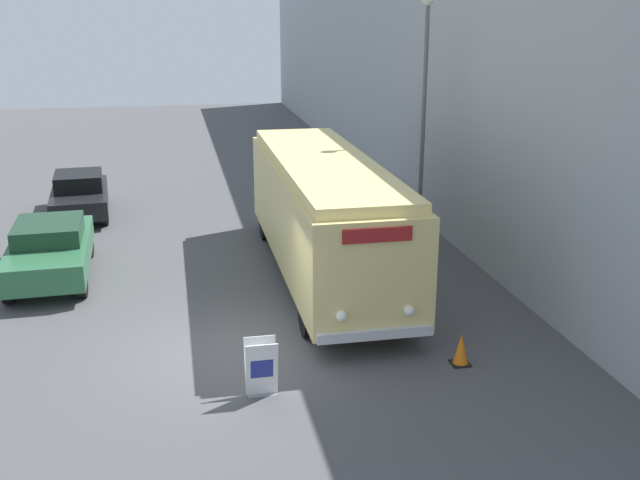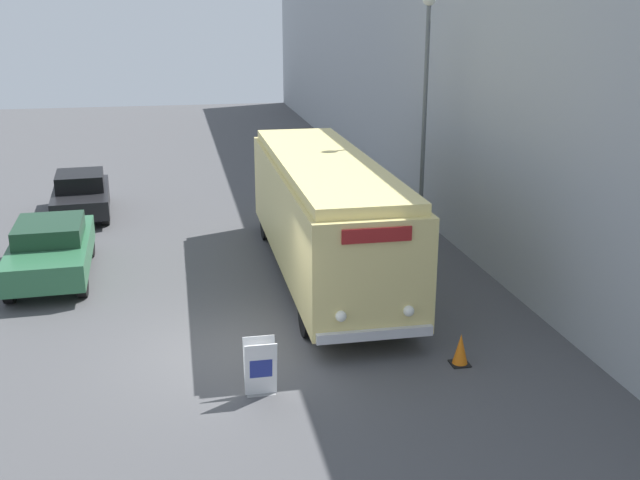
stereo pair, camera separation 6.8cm
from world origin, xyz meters
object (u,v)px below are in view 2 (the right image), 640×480
at_px(vintage_bus, 325,211).
at_px(parked_car_near, 51,249).
at_px(streetlamp, 426,89).
at_px(traffic_cone, 461,350).
at_px(sign_board, 260,368).
at_px(parked_car_mid, 81,194).

distance_m(vintage_bus, parked_car_near, 7.04).
height_order(streetlamp, traffic_cone, streetlamp).
bearing_deg(vintage_bus, parked_car_near, 169.64).
relative_size(vintage_bus, sign_board, 9.42).
distance_m(sign_board, streetlamp, 10.39).
relative_size(parked_car_near, parked_car_mid, 1.09).
height_order(vintage_bus, parked_car_near, vintage_bus).
bearing_deg(sign_board, streetlamp, 54.62).
bearing_deg(traffic_cone, streetlamp, 77.69).
xyz_separation_m(vintage_bus, streetlamp, (3.22, 2.04, 2.76)).
relative_size(sign_board, parked_car_mid, 0.25).
height_order(streetlamp, parked_car_mid, streetlamp).
relative_size(vintage_bus, traffic_cone, 15.55).
xyz_separation_m(vintage_bus, traffic_cone, (1.60, -5.38, -1.42)).
distance_m(sign_board, parked_car_near, 8.37).
height_order(sign_board, traffic_cone, sign_board).
bearing_deg(traffic_cone, vintage_bus, 106.59).
height_order(vintage_bus, traffic_cone, vintage_bus).
relative_size(sign_board, streetlamp, 0.15).
bearing_deg(vintage_bus, streetlamp, 32.29).
bearing_deg(traffic_cone, parked_car_near, 141.90).
xyz_separation_m(sign_board, parked_car_mid, (-4.41, 13.07, 0.22)).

